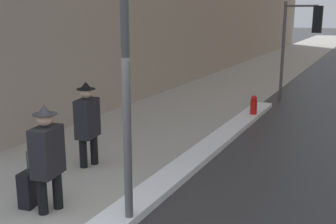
{
  "coord_description": "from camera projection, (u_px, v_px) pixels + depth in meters",
  "views": [
    {
      "loc": [
        3.42,
        -3.68,
        3.12
      ],
      "look_at": [
        -0.4,
        4.0,
        1.05
      ],
      "focal_mm": 45.0,
      "sensor_mm": 36.0,
      "label": 1
    }
  ],
  "objects": [
    {
      "name": "sidewalk_slab",
      "position": [
        243.0,
        80.0,
        19.34
      ],
      "size": [
        4.0,
        80.0,
        0.01
      ],
      "color": "#9E9B93",
      "rests_on": "ground"
    },
    {
      "name": "snow_bank_curb",
      "position": [
        205.0,
        150.0,
        9.45
      ],
      "size": [
        0.56,
        10.66,
        0.13
      ],
      "color": "white",
      "rests_on": "ground"
    },
    {
      "name": "lamp_post",
      "position": [
        125.0,
        55.0,
        5.71
      ],
      "size": [
        0.28,
        0.28,
        4.16
      ],
      "color": "#515156",
      "rests_on": "ground"
    },
    {
      "name": "traffic_light_near",
      "position": [
        305.0,
        30.0,
        14.56
      ],
      "size": [
        1.31,
        0.32,
        3.43
      ],
      "rotation": [
        0.0,
        0.0,
        -0.03
      ],
      "color": "#515156",
      "rests_on": "ground"
    },
    {
      "name": "pedestrian_in_fedora",
      "position": [
        47.0,
        155.0,
        6.49
      ],
      "size": [
        0.4,
        0.58,
        1.75
      ],
      "rotation": [
        0.0,
        0.0,
        -1.41
      ],
      "color": "black",
      "rests_on": "ground"
    },
    {
      "name": "pedestrian_with_shoulder_bag",
      "position": [
        88.0,
        121.0,
        8.47
      ],
      "size": [
        0.4,
        0.77,
        1.76
      ],
      "rotation": [
        0.0,
        0.0,
        -1.41
      ],
      "color": "black",
      "rests_on": "ground"
    },
    {
      "name": "rolling_suitcase",
      "position": [
        29.0,
        189.0,
        6.82
      ],
      "size": [
        0.27,
        0.39,
        0.95
      ],
      "rotation": [
        0.0,
        0.0,
        -1.41
      ],
      "color": "black",
      "rests_on": "ground"
    },
    {
      "name": "fire_hydrant",
      "position": [
        254.0,
        107.0,
        12.43
      ],
      "size": [
        0.2,
        0.2,
        0.7
      ],
      "color": "red",
      "rests_on": "ground"
    }
  ]
}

